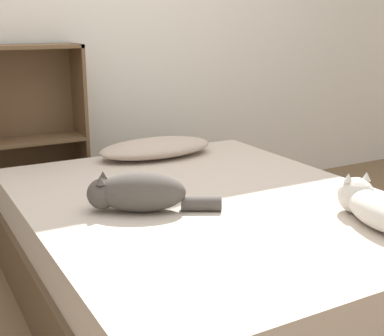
{
  "coord_description": "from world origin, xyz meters",
  "views": [
    {
      "loc": [
        -1.1,
        -1.83,
        1.19
      ],
      "look_at": [
        0.0,
        0.14,
        0.56
      ],
      "focal_mm": 50.0,
      "sensor_mm": 36.0,
      "label": 1
    }
  ],
  "objects_px": {
    "bed": "(208,250)",
    "cat_light": "(372,207)",
    "pillow": "(156,148)",
    "cat_dark": "(137,193)",
    "bookshelf": "(3,138)"
  },
  "relations": [
    {
      "from": "cat_light",
      "to": "cat_dark",
      "type": "bearing_deg",
      "value": 68.12
    },
    {
      "from": "cat_light",
      "to": "cat_dark",
      "type": "distance_m",
      "value": 0.89
    },
    {
      "from": "bed",
      "to": "pillow",
      "type": "bearing_deg",
      "value": 81.27
    },
    {
      "from": "bed",
      "to": "pillow",
      "type": "distance_m",
      "value": 0.82
    },
    {
      "from": "pillow",
      "to": "cat_light",
      "type": "relative_size",
      "value": 1.21
    },
    {
      "from": "cat_dark",
      "to": "pillow",
      "type": "bearing_deg",
      "value": -91.36
    },
    {
      "from": "cat_light",
      "to": "pillow",
      "type": "bearing_deg",
      "value": 27.32
    },
    {
      "from": "bed",
      "to": "pillow",
      "type": "relative_size",
      "value": 2.95
    },
    {
      "from": "bed",
      "to": "cat_light",
      "type": "distance_m",
      "value": 0.72
    },
    {
      "from": "pillow",
      "to": "cat_light",
      "type": "bearing_deg",
      "value": -78.22
    },
    {
      "from": "pillow",
      "to": "cat_dark",
      "type": "relative_size",
      "value": 1.33
    },
    {
      "from": "cat_dark",
      "to": "bookshelf",
      "type": "bearing_deg",
      "value": -48.51
    },
    {
      "from": "bookshelf",
      "to": "pillow",
      "type": "bearing_deg",
      "value": -34.68
    },
    {
      "from": "cat_light",
      "to": "bookshelf",
      "type": "relative_size",
      "value": 0.5
    },
    {
      "from": "pillow",
      "to": "cat_dark",
      "type": "xyz_separation_m",
      "value": [
        -0.44,
        -0.75,
        0.02
      ]
    }
  ]
}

